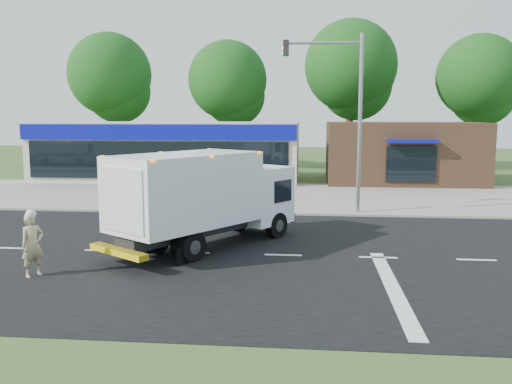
# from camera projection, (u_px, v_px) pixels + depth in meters

# --- Properties ---
(ground) EXTENTS (120.00, 120.00, 0.00)m
(ground) POSITION_uv_depth(u_px,v_px,m) (283.00, 255.00, 17.37)
(ground) COLOR #385123
(ground) RESTS_ON ground
(road_asphalt) EXTENTS (60.00, 14.00, 0.02)m
(road_asphalt) POSITION_uv_depth(u_px,v_px,m) (283.00, 255.00, 17.37)
(road_asphalt) COLOR black
(road_asphalt) RESTS_ON ground
(sidewalk) EXTENTS (60.00, 2.40, 0.12)m
(sidewalk) POSITION_uv_depth(u_px,v_px,m) (292.00, 210.00, 25.44)
(sidewalk) COLOR gray
(sidewalk) RESTS_ON ground
(parking_apron) EXTENTS (60.00, 9.00, 0.02)m
(parking_apron) POSITION_uv_depth(u_px,v_px,m) (295.00, 193.00, 31.16)
(parking_apron) COLOR gray
(parking_apron) RESTS_ON ground
(lane_markings) EXTENTS (55.20, 7.00, 0.01)m
(lane_markings) POSITION_uv_depth(u_px,v_px,m) (327.00, 268.00, 15.90)
(lane_markings) COLOR silver
(lane_markings) RESTS_ON road_asphalt
(ems_box_truck) EXTENTS (6.03, 7.32, 3.25)m
(ems_box_truck) POSITION_uv_depth(u_px,v_px,m) (204.00, 193.00, 18.12)
(ems_box_truck) COLOR black
(ems_box_truck) RESTS_ON ground
(emergency_worker) EXTENTS (0.73, 0.78, 1.90)m
(emergency_worker) POSITION_uv_depth(u_px,v_px,m) (33.00, 244.00, 15.00)
(emergency_worker) COLOR tan
(emergency_worker) RESTS_ON ground
(retail_strip_mall) EXTENTS (18.00, 6.20, 4.00)m
(retail_strip_mall) POSITION_uv_depth(u_px,v_px,m) (168.00, 151.00, 37.60)
(retail_strip_mall) COLOR #BEB59D
(retail_strip_mall) RESTS_ON ground
(brown_storefront) EXTENTS (10.00, 6.70, 4.00)m
(brown_storefront) POSITION_uv_depth(u_px,v_px,m) (403.00, 153.00, 36.09)
(brown_storefront) COLOR #382316
(brown_storefront) RESTS_ON ground
(traffic_signal_pole) EXTENTS (3.51, 0.25, 8.00)m
(traffic_signal_pole) POSITION_uv_depth(u_px,v_px,m) (346.00, 105.00, 23.93)
(traffic_signal_pole) COLOR gray
(traffic_signal_pole) RESTS_ON ground
(background_trees) EXTENTS (36.77, 7.39, 12.10)m
(background_trees) POSITION_uv_depth(u_px,v_px,m) (290.00, 79.00, 44.16)
(background_trees) COLOR #332114
(background_trees) RESTS_ON ground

